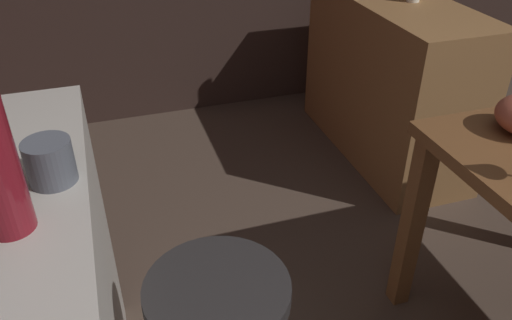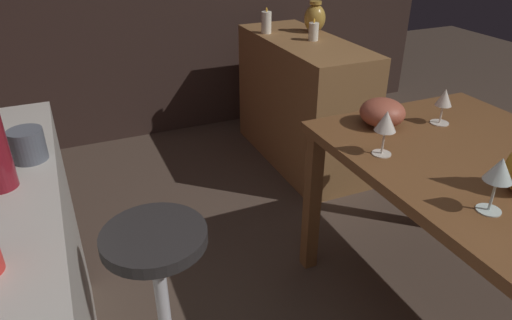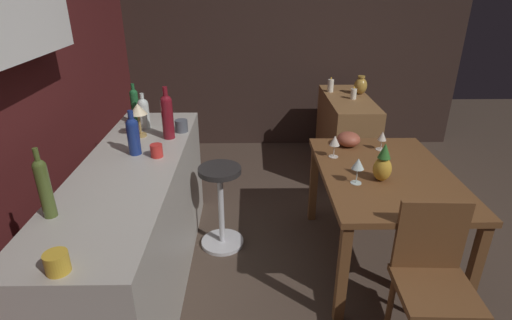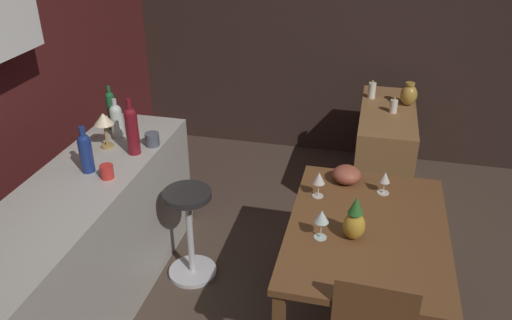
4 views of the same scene
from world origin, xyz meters
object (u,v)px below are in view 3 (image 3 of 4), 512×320
Objects in this scene: fruit_bowl at (349,139)px; counter_lamp at (138,112)px; sideboard_cabinet at (345,135)px; cup_red at (157,150)px; wine_bottle_clear at (144,112)px; wine_bottle_green at (135,105)px; dining_table at (385,183)px; vase_brass at (361,86)px; bar_stool at (221,205)px; wine_glass_right at (382,137)px; wine_bottle_olive at (44,186)px; wine_bottle_cobalt at (133,134)px; pineapple_centerpiece at (383,165)px; chair_near_window at (433,276)px; cup_slate at (181,126)px; cup_mustard at (57,262)px; wine_glass_center at (334,141)px; wine_glass_left at (358,164)px; pillar_candle_short at (331,86)px; pillar_candle_tall at (354,94)px.

counter_lamp is (-0.18, 1.56, 0.29)m from fruit_bowl.
cup_red is at bearing 135.54° from sideboard_cabinet.
wine_bottle_green reaches higher than wine_bottle_clear.
dining_table is 1.75m from vase_brass.
bar_stool is at bearing -113.27° from wine_bottle_clear.
wine_bottle_olive is at bearing 120.69° from wine_glass_right.
wine_bottle_olive reaches higher than wine_bottle_cobalt.
pineapple_centerpiece reaches higher than wine_glass_right.
chair_near_window is 6.81× the size of cup_slate.
fruit_bowl reaches higher than sideboard_cabinet.
wine_bottle_olive reaches higher than cup_mustard.
wine_bottle_cobalt is at bearing 103.53° from wine_glass_right.
cup_red is at bearing 105.57° from wine_glass_center.
wine_glass_left reaches higher than sideboard_cabinet.
cup_red is at bearing 142.15° from pillar_candle_short.
cup_mustard reaches higher than sideboard_cabinet.
wine_bottle_green is (0.73, 1.57, 0.18)m from wine_glass_left.
chair_near_window is at bearing -170.11° from fruit_bowl.
pineapple_centerpiece is 1.61× the size of pillar_candle_short.
wine_bottle_olive is 2.20× the size of pillar_candle_short.
wine_bottle_clear is 2.15m from pillar_candle_short.
vase_brass reaches higher than cup_slate.
cup_mustard is (-2.75, 1.77, 0.53)m from sideboard_cabinet.
chair_near_window is 5.01× the size of wine_glass_left.
pillar_candle_tall is at bearing -4.68° from dining_table.
wine_bottle_olive is at bearing 144.73° from pillar_candle_short.
wine_bottle_olive is (-0.62, 1.64, 0.19)m from wine_glass_left.
pineapple_centerpiece is at bearing 170.21° from vase_brass.
wine_bottle_green is at bearing 54.92° from chair_near_window.
fruit_bowl is 1.60× the size of cup_red.
fruit_bowl is 1.41× the size of cup_mustard.
cup_mustard is at bearing 136.63° from wine_glass_center.
wine_glass_center is at bearing 9.50° from wine_glass_left.
wine_glass_left is 1.76m from cup_mustard.
chair_near_window is 2.48× the size of wine_bottle_olive.
wine_bottle_olive is at bearing 110.65° from wine_glass_left.
wine_glass_center is (1.00, 0.37, 0.38)m from chair_near_window.
bar_stool is 3.72× the size of fruit_bowl.
pillar_candle_tall reaches higher than wine_glass_center.
pineapple_centerpiece is 2.02× the size of cup_slate.
fruit_bowl is at bearing -86.08° from cup_slate.
wine_bottle_cobalt is at bearing 108.32° from fruit_bowl.
pillar_candle_tall is (1.56, -1.80, -0.16)m from wine_bottle_cobalt.
counter_lamp reaches higher than wine_glass_center.
cup_mustard is at bearing 125.20° from dining_table.
pineapple_centerpiece is at bearing -103.89° from counter_lamp.
cup_mustard reaches higher than wine_glass_center.
wine_bottle_clear is at bearing 90.10° from fruit_bowl.
wine_bottle_cobalt is at bearing 67.65° from chair_near_window.
wine_glass_left is 1.35× the size of cup_mustard.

